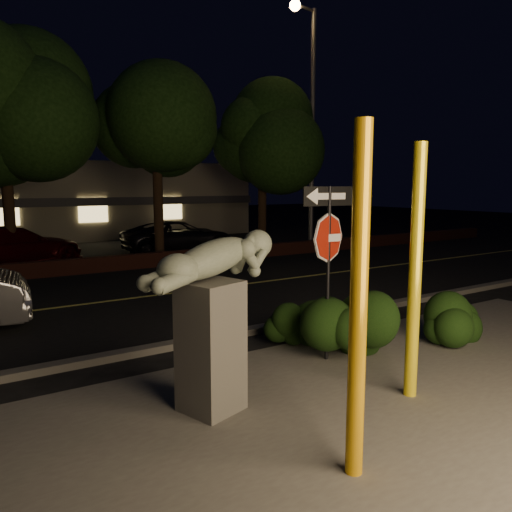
{
  "coord_description": "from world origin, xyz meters",
  "views": [
    {
      "loc": [
        -4.6,
        -4.86,
        2.81
      ],
      "look_at": [
        -0.0,
        2.23,
        1.6
      ],
      "focal_mm": 35.0,
      "sensor_mm": 36.0,
      "label": 1
    }
  ],
  "objects_px": {
    "yellow_pole_left": "(358,305)",
    "parked_car_dark": "(180,237)",
    "yellow_pole_right": "(415,273)",
    "signpost": "(329,238)",
    "sculpture": "(212,304)",
    "parked_car_darkred": "(11,247)",
    "streetlight": "(309,108)"
  },
  "relations": [
    {
      "from": "yellow_pole_left",
      "to": "parked_car_dark",
      "type": "height_order",
      "value": "yellow_pole_left"
    },
    {
      "from": "yellow_pole_left",
      "to": "yellow_pole_right",
      "type": "bearing_deg",
      "value": 25.75
    },
    {
      "from": "yellow_pole_right",
      "to": "parked_car_dark",
      "type": "xyz_separation_m",
      "value": [
        3.44,
        14.96,
        -1.01
      ]
    },
    {
      "from": "signpost",
      "to": "sculpture",
      "type": "relative_size",
      "value": 1.26
    },
    {
      "from": "yellow_pole_left",
      "to": "parked_car_darkred",
      "type": "relative_size",
      "value": 0.68
    },
    {
      "from": "yellow_pole_left",
      "to": "streetlight",
      "type": "distance_m",
      "value": 18.34
    },
    {
      "from": "yellow_pole_left",
      "to": "signpost",
      "type": "height_order",
      "value": "yellow_pole_left"
    },
    {
      "from": "signpost",
      "to": "sculpture",
      "type": "bearing_deg",
      "value": -160.02
    },
    {
      "from": "yellow_pole_right",
      "to": "sculpture",
      "type": "height_order",
      "value": "yellow_pole_right"
    },
    {
      "from": "yellow_pole_right",
      "to": "parked_car_darkred",
      "type": "relative_size",
      "value": 0.67
    },
    {
      "from": "yellow_pole_right",
      "to": "signpost",
      "type": "relative_size",
      "value": 1.2
    },
    {
      "from": "signpost",
      "to": "parked_car_darkred",
      "type": "xyz_separation_m",
      "value": [
        -3.03,
        12.73,
        -1.26
      ]
    },
    {
      "from": "signpost",
      "to": "parked_car_darkred",
      "type": "distance_m",
      "value": 13.14
    },
    {
      "from": "yellow_pole_left",
      "to": "parked_car_darkred",
      "type": "xyz_separation_m",
      "value": [
        -1.13,
        15.32,
        -0.98
      ]
    },
    {
      "from": "parked_car_darkred",
      "to": "signpost",
      "type": "bearing_deg",
      "value": 170.07
    },
    {
      "from": "streetlight",
      "to": "parked_car_dark",
      "type": "xyz_separation_m",
      "value": [
        -5.43,
        1.74,
        -5.47
      ]
    },
    {
      "from": "yellow_pole_left",
      "to": "signpost",
      "type": "relative_size",
      "value": 1.22
    },
    {
      "from": "yellow_pole_left",
      "to": "parked_car_darkred",
      "type": "height_order",
      "value": "yellow_pole_left"
    },
    {
      "from": "parked_car_darkred",
      "to": "parked_car_dark",
      "type": "height_order",
      "value": "parked_car_darkred"
    },
    {
      "from": "yellow_pole_right",
      "to": "signpost",
      "type": "bearing_deg",
      "value": 90.62
    },
    {
      "from": "signpost",
      "to": "parked_car_darkred",
      "type": "height_order",
      "value": "signpost"
    },
    {
      "from": "yellow_pole_left",
      "to": "yellow_pole_right",
      "type": "distance_m",
      "value": 2.13
    },
    {
      "from": "yellow_pole_right",
      "to": "parked_car_darkred",
      "type": "distance_m",
      "value": 14.75
    },
    {
      "from": "sculpture",
      "to": "streetlight",
      "type": "height_order",
      "value": "streetlight"
    },
    {
      "from": "parked_car_dark",
      "to": "sculpture",
      "type": "bearing_deg",
      "value": 162.87
    },
    {
      "from": "yellow_pole_left",
      "to": "streetlight",
      "type": "relative_size",
      "value": 0.33
    },
    {
      "from": "streetlight",
      "to": "parked_car_darkred",
      "type": "distance_m",
      "value": 13.14
    },
    {
      "from": "signpost",
      "to": "yellow_pole_left",
      "type": "bearing_deg",
      "value": -120.42
    },
    {
      "from": "yellow_pole_left",
      "to": "signpost",
      "type": "bearing_deg",
      "value": 53.8
    },
    {
      "from": "yellow_pole_left",
      "to": "sculpture",
      "type": "xyz_separation_m",
      "value": [
        -0.48,
        2.0,
        -0.33
      ]
    },
    {
      "from": "yellow_pole_left",
      "to": "parked_car_dark",
      "type": "relative_size",
      "value": 0.71
    },
    {
      "from": "sculpture",
      "to": "parked_car_dark",
      "type": "height_order",
      "value": "sculpture"
    }
  ]
}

